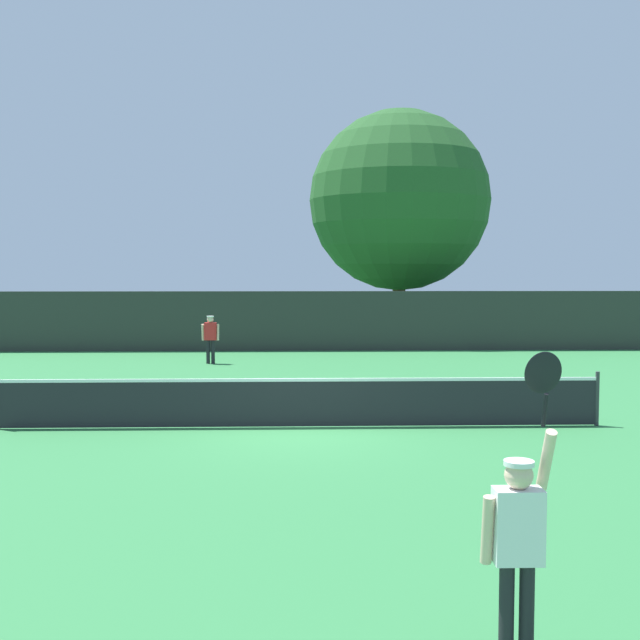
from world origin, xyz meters
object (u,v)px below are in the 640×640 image
(parked_car_near, at_px, (330,317))
(parked_car_far, at_px, (497,316))
(player_serving, at_px, (519,529))
(tennis_ball, at_px, (296,407))
(parked_car_mid, at_px, (431,317))
(large_tree, at_px, (400,201))
(player_receiving, at_px, (210,335))

(parked_car_near, distance_m, parked_car_far, 8.06)
(player_serving, bearing_deg, tennis_ball, 98.76)
(parked_car_mid, bearing_deg, parked_car_near, 175.70)
(parked_car_mid, height_order, parked_car_far, same)
(player_serving, relative_size, parked_car_far, 0.56)
(parked_car_mid, relative_size, parked_car_far, 0.99)
(parked_car_near, bearing_deg, parked_car_mid, -8.62)
(tennis_ball, xyz_separation_m, large_tree, (4.47, 16.94, 5.97))
(player_serving, height_order, large_tree, large_tree)
(parked_car_mid, distance_m, parked_car_far, 3.26)
(player_receiving, bearing_deg, player_serving, 102.95)
(player_serving, relative_size, tennis_ball, 35.93)
(large_tree, bearing_deg, tennis_ball, -104.79)
(player_receiving, height_order, parked_car_near, parked_car_near)
(player_receiving, relative_size, large_tree, 0.16)
(player_receiving, bearing_deg, parked_car_mid, -127.65)
(parked_car_near, relative_size, parked_car_mid, 1.03)
(player_serving, bearing_deg, parked_car_far, 76.00)
(large_tree, bearing_deg, player_receiving, -130.18)
(tennis_ball, distance_m, large_tree, 18.51)
(player_receiving, distance_m, tennis_ball, 8.85)
(tennis_ball, xyz_separation_m, parked_car_mid, (6.44, 20.30, 0.74))
(parked_car_near, height_order, parked_car_far, same)
(large_tree, xyz_separation_m, parked_car_mid, (1.96, 3.36, -5.23))
(player_serving, bearing_deg, parked_car_mid, 81.55)
(parked_car_near, distance_m, parked_car_mid, 4.81)
(tennis_ball, height_order, parked_car_near, parked_car_near)
(large_tree, bearing_deg, parked_car_mid, 59.68)
(large_tree, distance_m, parked_car_mid, 6.52)
(player_serving, relative_size, large_tree, 0.25)
(tennis_ball, xyz_separation_m, parked_car_near, (1.62, 20.32, 0.74))
(player_receiving, height_order, parked_car_far, parked_car_far)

